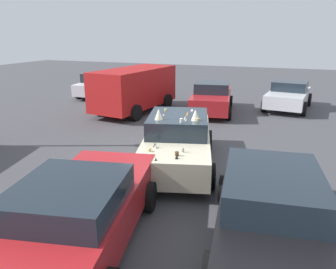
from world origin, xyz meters
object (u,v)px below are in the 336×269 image
parked_sedan_behind_left (288,95)px  parked_sedan_row_back_far (212,98)px  parked_van_far_left (135,88)px  parked_sedan_far_right (101,84)px  parked_sedan_near_right (270,208)px  art_car_decorated (178,140)px  parked_sedan_row_back_center (80,211)px

parked_sedan_behind_left → parked_sedan_row_back_far: bearing=-52.0°
parked_van_far_left → parked_sedan_far_right: parked_van_far_left is taller
parked_sedan_far_right → parked_sedan_near_right: 16.05m
art_car_decorated → parked_van_far_left: size_ratio=0.97×
parked_sedan_row_back_far → parked_sedan_far_right: 7.64m
parked_sedan_row_back_far → parked_sedan_behind_left: size_ratio=1.09×
art_car_decorated → parked_sedan_near_right: size_ratio=1.05×
art_car_decorated → parked_van_far_left: 7.03m
art_car_decorated → parked_sedan_behind_left: 9.45m
parked_sedan_far_right → parked_sedan_row_back_center: size_ratio=0.96×
art_car_decorated → parked_sedan_far_right: (8.89, 8.00, -0.03)m
parked_sedan_behind_left → parked_sedan_row_back_center: (-13.29, 3.21, 0.03)m
parked_sedan_row_back_far → parked_sedan_row_back_center: 11.18m
parked_sedan_row_back_far → parked_sedan_near_right: size_ratio=0.96×
parked_sedan_row_back_far → parked_sedan_near_right: (-9.91, -3.39, 0.03)m
parked_sedan_row_back_center → parked_sedan_far_right: bearing=18.6°
art_car_decorated → parked_van_far_left: (5.66, 4.14, 0.43)m
parked_van_far_left → parked_sedan_near_right: 11.10m
art_car_decorated → parked_van_far_left: parked_van_far_left is taller
parked_van_far_left → parked_sedan_row_back_far: 3.75m
parked_sedan_behind_left → parked_sedan_near_right: bearing=6.4°
parked_sedan_near_right → parked_sedan_row_back_center: parked_sedan_near_right is taller
parked_van_far_left → parked_sedan_near_right: size_ratio=1.09×
parked_sedan_behind_left → parked_sedan_near_right: parked_sedan_near_right is taller
parked_van_far_left → parked_sedan_row_back_center: bearing=28.3°
parked_van_far_left → parked_sedan_row_back_far: parked_van_far_left is taller
parked_sedan_row_back_center → parked_sedan_near_right: bearing=-79.4°
parked_sedan_row_back_center → parked_sedan_row_back_far: bearing=-10.1°
parked_sedan_row_back_far → parked_sedan_behind_left: bearing=112.3°
parked_sedan_far_right → art_car_decorated: bearing=-145.1°
parked_sedan_near_right → parked_sedan_behind_left: bearing=-7.4°
parked_sedan_far_right → parked_sedan_row_back_center: 15.23m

